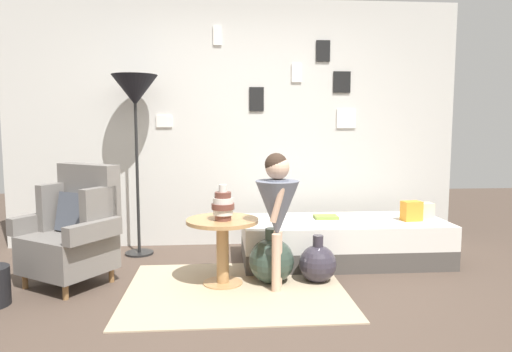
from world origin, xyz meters
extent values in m
plane|color=#4C3D33|center=(0.00, 0.00, 0.00)|extent=(12.00, 12.00, 0.00)
cube|color=beige|center=(0.00, 1.95, 1.30)|extent=(4.80, 0.10, 2.60)
cube|color=black|center=(0.23, 1.90, 1.57)|extent=(0.15, 0.02, 0.25)
cube|color=#B6B6B5|center=(0.23, 1.89, 1.57)|extent=(0.12, 0.01, 0.20)
cube|color=white|center=(0.66, 1.90, 1.84)|extent=(0.11, 0.02, 0.19)
cube|color=#5E5E58|center=(0.66, 1.89, 1.84)|extent=(0.08, 0.01, 0.15)
cube|color=black|center=(1.15, 1.90, 1.75)|extent=(0.18, 0.02, 0.22)
cube|color=gray|center=(1.15, 1.89, 1.75)|extent=(0.14, 0.01, 0.17)
cube|color=black|center=(0.94, 1.90, 2.07)|extent=(0.15, 0.02, 0.22)
cube|color=gray|center=(0.94, 1.89, 2.07)|extent=(0.12, 0.01, 0.17)
cube|color=white|center=(1.20, 1.90, 1.36)|extent=(0.21, 0.02, 0.20)
cube|color=#A6A69B|center=(1.20, 1.89, 1.36)|extent=(0.16, 0.01, 0.16)
cube|color=white|center=(-0.18, 1.90, 2.22)|extent=(0.09, 0.02, 0.20)
cube|color=gray|center=(-0.18, 1.89, 2.22)|extent=(0.07, 0.01, 0.15)
cube|color=white|center=(-0.74, 1.90, 1.33)|extent=(0.16, 0.02, 0.12)
cube|color=silver|center=(-0.74, 1.89, 1.33)|extent=(0.13, 0.01, 0.10)
cube|color=tan|center=(-0.05, 0.46, 0.01)|extent=(1.70, 1.38, 0.01)
cylinder|color=olive|center=(-1.72, 0.64, 0.06)|extent=(0.04, 0.04, 0.12)
cylinder|color=olive|center=(-1.32, 0.37, 0.06)|extent=(0.04, 0.04, 0.12)
cylinder|color=olive|center=(-1.47, 1.01, 0.06)|extent=(0.04, 0.04, 0.12)
cylinder|color=olive|center=(-1.07, 0.74, 0.06)|extent=(0.04, 0.04, 0.12)
cube|color=slate|center=(-1.39, 0.69, 0.27)|extent=(0.81, 0.80, 0.30)
cube|color=slate|center=(-1.26, 0.88, 0.70)|extent=(0.58, 0.45, 0.55)
cube|color=slate|center=(-1.55, 0.92, 0.61)|extent=(0.24, 0.30, 0.39)
cube|color=slate|center=(-1.12, 0.63, 0.61)|extent=(0.24, 0.30, 0.39)
cube|color=slate|center=(-1.68, 0.86, 0.49)|extent=(0.36, 0.47, 0.14)
cube|color=slate|center=(-1.13, 0.49, 0.49)|extent=(0.36, 0.47, 0.14)
cube|color=#474C56|center=(-1.34, 0.77, 0.58)|extent=(0.39, 0.34, 0.33)
cube|color=#4C4742|center=(1.00, 1.17, 0.09)|extent=(1.90, 0.80, 0.18)
cube|color=silver|center=(1.00, 1.17, 0.29)|extent=(1.90, 0.80, 0.22)
cube|color=beige|center=(1.77, 1.17, 0.48)|extent=(0.19, 0.14, 0.15)
cube|color=orange|center=(1.62, 1.09, 0.49)|extent=(0.19, 0.14, 0.18)
cylinder|color=tan|center=(-0.15, 0.61, 0.01)|extent=(0.32, 0.32, 0.02)
cylinder|color=tan|center=(-0.15, 0.61, 0.27)|extent=(0.10, 0.10, 0.49)
cylinder|color=tan|center=(-0.15, 0.61, 0.53)|extent=(0.58, 0.58, 0.03)
cylinder|color=brown|center=(-0.14, 0.56, 0.57)|extent=(0.13, 0.13, 0.05)
cylinder|color=silver|center=(-0.14, 0.56, 0.61)|extent=(0.16, 0.16, 0.05)
cylinder|color=brown|center=(-0.14, 0.56, 0.66)|extent=(0.18, 0.18, 0.05)
cylinder|color=silver|center=(-0.14, 0.56, 0.70)|extent=(0.16, 0.16, 0.05)
cylinder|color=brown|center=(-0.14, 0.56, 0.75)|extent=(0.13, 0.13, 0.05)
cylinder|color=silver|center=(-0.14, 0.56, 0.80)|extent=(0.06, 0.06, 0.06)
cylinder|color=black|center=(-0.98, 1.58, 0.01)|extent=(0.28, 0.28, 0.02)
cylinder|color=black|center=(-0.98, 1.58, 0.86)|extent=(0.03, 0.03, 1.68)
cone|color=black|center=(-0.98, 1.58, 1.63)|extent=(0.44, 0.44, 0.29)
cylinder|color=#D8AD8E|center=(0.26, 0.40, 0.23)|extent=(0.07, 0.07, 0.46)
cylinder|color=#D8AD8E|center=(0.29, 0.50, 0.23)|extent=(0.07, 0.07, 0.46)
cone|color=slate|center=(0.28, 0.45, 0.65)|extent=(0.34, 0.34, 0.44)
cylinder|color=slate|center=(0.28, 0.45, 0.79)|extent=(0.17, 0.17, 0.17)
cylinder|color=#D8AD8E|center=(0.27, 0.33, 0.71)|extent=(0.13, 0.08, 0.29)
cylinder|color=#D8AD8E|center=(0.32, 0.56, 0.71)|extent=(0.13, 0.08, 0.29)
sphere|color=#D8AD8E|center=(0.28, 0.45, 0.97)|extent=(0.19, 0.19, 0.19)
sphere|color=#38281E|center=(0.27, 0.45, 0.99)|extent=(0.18, 0.18, 0.18)
cube|color=olive|center=(0.85, 1.25, 0.42)|extent=(0.22, 0.16, 0.03)
sphere|color=#2D3D33|center=(0.25, 0.62, 0.19)|extent=(0.37, 0.37, 0.37)
cylinder|color=#2D3D33|center=(0.25, 0.62, 0.41)|extent=(0.10, 0.10, 0.09)
sphere|color=#332D38|center=(0.63, 0.61, 0.15)|extent=(0.31, 0.31, 0.31)
cylinder|color=#332D38|center=(0.63, 0.61, 0.35)|extent=(0.09, 0.09, 0.09)
camera|label=1|loc=(-0.16, -3.06, 1.29)|focal=32.57mm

